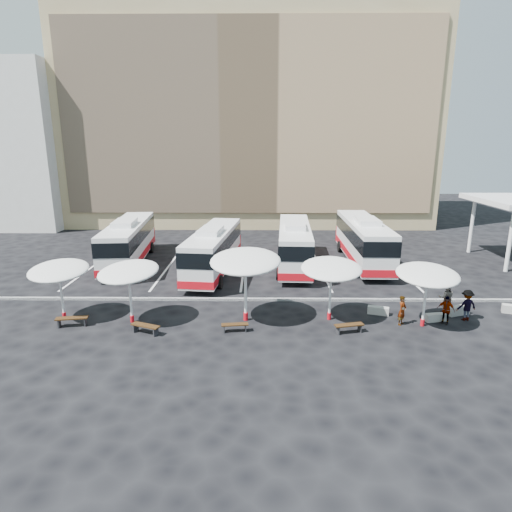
{
  "coord_description": "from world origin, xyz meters",
  "views": [
    {
      "loc": [
        1.3,
        -24.43,
        9.38
      ],
      "look_at": [
        1.0,
        3.0,
        2.2
      ],
      "focal_mm": 30.0,
      "sensor_mm": 36.0,
      "label": 1
    }
  ],
  "objects_px": {
    "sunshade_3": "(331,269)",
    "passenger_1": "(447,298)",
    "sunshade_4": "(427,275)",
    "conc_bench_1": "(435,317)",
    "wood_bench_3": "(349,326)",
    "conc_bench_2": "(458,310)",
    "sunshade_1": "(128,272)",
    "bus_1": "(214,249)",
    "sunshade_2": "(245,261)",
    "bus_2": "(294,243)",
    "sunshade_0": "(59,271)",
    "passenger_2": "(446,310)",
    "wood_bench_1": "(145,327)",
    "passenger_0": "(402,311)",
    "wood_bench_2": "(235,326)",
    "passenger_3": "(467,305)",
    "wood_bench_0": "(72,319)",
    "conc_bench_0": "(378,311)",
    "bus_3": "(363,239)",
    "bus_0": "(129,240)"
  },
  "relations": [
    {
      "from": "sunshade_3",
      "to": "passenger_1",
      "type": "height_order",
      "value": "sunshade_3"
    },
    {
      "from": "sunshade_4",
      "to": "conc_bench_1",
      "type": "xyz_separation_m",
      "value": [
        0.94,
        0.65,
        -2.63
      ]
    },
    {
      "from": "wood_bench_3",
      "to": "conc_bench_2",
      "type": "relative_size",
      "value": 1.18
    },
    {
      "from": "conc_bench_2",
      "to": "sunshade_1",
      "type": "bearing_deg",
      "value": -176.05
    },
    {
      "from": "bus_1",
      "to": "sunshade_2",
      "type": "distance_m",
      "value": 9.63
    },
    {
      "from": "sunshade_1",
      "to": "bus_2",
      "type": "bearing_deg",
      "value": 49.47
    },
    {
      "from": "sunshade_0",
      "to": "sunshade_1",
      "type": "relative_size",
      "value": 0.8
    },
    {
      "from": "sunshade_4",
      "to": "wood_bench_3",
      "type": "bearing_deg",
      "value": -167.46
    },
    {
      "from": "bus_1",
      "to": "sunshade_0",
      "type": "height_order",
      "value": "bus_1"
    },
    {
      "from": "sunshade_4",
      "to": "passenger_2",
      "type": "bearing_deg",
      "value": 14.44
    },
    {
      "from": "wood_bench_1",
      "to": "passenger_0",
      "type": "bearing_deg",
      "value": 5.46
    },
    {
      "from": "wood_bench_2",
      "to": "passenger_3",
      "type": "bearing_deg",
      "value": 7.41
    },
    {
      "from": "sunshade_0",
      "to": "wood_bench_1",
      "type": "bearing_deg",
      "value": -20.44
    },
    {
      "from": "sunshade_4",
      "to": "passenger_3",
      "type": "bearing_deg",
      "value": 17.01
    },
    {
      "from": "sunshade_3",
      "to": "conc_bench_2",
      "type": "height_order",
      "value": "sunshade_3"
    },
    {
      "from": "wood_bench_0",
      "to": "passenger_0",
      "type": "height_order",
      "value": "passenger_0"
    },
    {
      "from": "wood_bench_3",
      "to": "conc_bench_2",
      "type": "distance_m",
      "value": 7.14
    },
    {
      "from": "sunshade_1",
      "to": "wood_bench_1",
      "type": "xyz_separation_m",
      "value": [
        1.12,
        -1.46,
        -2.48
      ]
    },
    {
      "from": "passenger_0",
      "to": "conc_bench_0",
      "type": "bearing_deg",
      "value": 71.37
    },
    {
      "from": "wood_bench_3",
      "to": "conc_bench_1",
      "type": "distance_m",
      "value": 5.27
    },
    {
      "from": "wood_bench_2",
      "to": "sunshade_3",
      "type": "bearing_deg",
      "value": 17.93
    },
    {
      "from": "sunshade_3",
      "to": "wood_bench_2",
      "type": "distance_m",
      "value": 5.97
    },
    {
      "from": "conc_bench_1",
      "to": "sunshade_0",
      "type": "bearing_deg",
      "value": 179.72
    },
    {
      "from": "sunshade_2",
      "to": "wood_bench_0",
      "type": "distance_m",
      "value": 9.71
    },
    {
      "from": "sunshade_0",
      "to": "sunshade_3",
      "type": "distance_m",
      "value": 14.69
    },
    {
      "from": "passenger_2",
      "to": "conc_bench_1",
      "type": "bearing_deg",
      "value": 176.28
    },
    {
      "from": "wood_bench_0",
      "to": "bus_1",
      "type": "bearing_deg",
      "value": 57.05
    },
    {
      "from": "wood_bench_1",
      "to": "passenger_1",
      "type": "bearing_deg",
      "value": 10.45
    },
    {
      "from": "bus_3",
      "to": "conc_bench_2",
      "type": "distance_m",
      "value": 11.58
    },
    {
      "from": "passenger_0",
      "to": "wood_bench_1",
      "type": "bearing_deg",
      "value": 135.96
    },
    {
      "from": "wood_bench_2",
      "to": "passenger_2",
      "type": "relative_size",
      "value": 0.91
    },
    {
      "from": "wood_bench_3",
      "to": "bus_0",
      "type": "bearing_deg",
      "value": 138.99
    },
    {
      "from": "bus_0",
      "to": "conc_bench_2",
      "type": "xyz_separation_m",
      "value": [
        21.88,
        -10.71,
        -1.63
      ]
    },
    {
      "from": "conc_bench_1",
      "to": "passenger_2",
      "type": "distance_m",
      "value": 0.75
    },
    {
      "from": "sunshade_1",
      "to": "passenger_1",
      "type": "relative_size",
      "value": 2.43
    },
    {
      "from": "sunshade_1",
      "to": "passenger_0",
      "type": "height_order",
      "value": "sunshade_1"
    },
    {
      "from": "passenger_3",
      "to": "sunshade_1",
      "type": "bearing_deg",
      "value": -10.02
    },
    {
      "from": "conc_bench_0",
      "to": "passenger_1",
      "type": "relative_size",
      "value": 0.67
    },
    {
      "from": "conc_bench_0",
      "to": "passenger_0",
      "type": "distance_m",
      "value": 1.77
    },
    {
      "from": "sunshade_2",
      "to": "conc_bench_0",
      "type": "bearing_deg",
      "value": 7.1
    },
    {
      "from": "bus_3",
      "to": "passenger_2",
      "type": "xyz_separation_m",
      "value": [
        1.67,
        -12.32,
        -1.18
      ]
    },
    {
      "from": "bus_0",
      "to": "passenger_1",
      "type": "height_order",
      "value": "bus_0"
    },
    {
      "from": "bus_0",
      "to": "conc_bench_0",
      "type": "height_order",
      "value": "bus_0"
    },
    {
      "from": "sunshade_0",
      "to": "sunshade_1",
      "type": "bearing_deg",
      "value": -6.05
    },
    {
      "from": "bus_3",
      "to": "sunshade_0",
      "type": "bearing_deg",
      "value": -146.88
    },
    {
      "from": "bus_0",
      "to": "wood_bench_2",
      "type": "height_order",
      "value": "bus_0"
    },
    {
      "from": "wood_bench_0",
      "to": "passenger_3",
      "type": "bearing_deg",
      "value": 2.86
    },
    {
      "from": "sunshade_0",
      "to": "passenger_3",
      "type": "bearing_deg",
      "value": 0.15
    },
    {
      "from": "conc_bench_2",
      "to": "passenger_0",
      "type": "bearing_deg",
      "value": -158.68
    },
    {
      "from": "wood_bench_1",
      "to": "conc_bench_2",
      "type": "height_order",
      "value": "conc_bench_2"
    }
  ]
}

